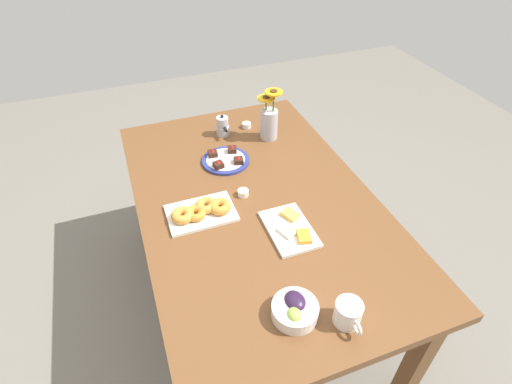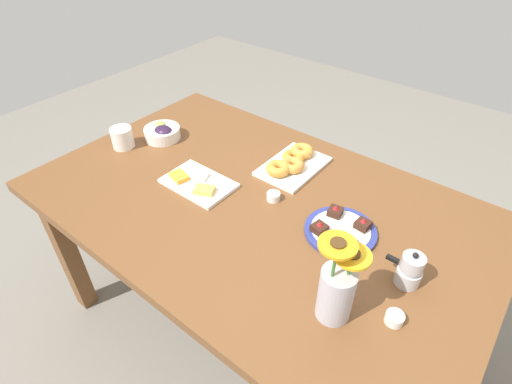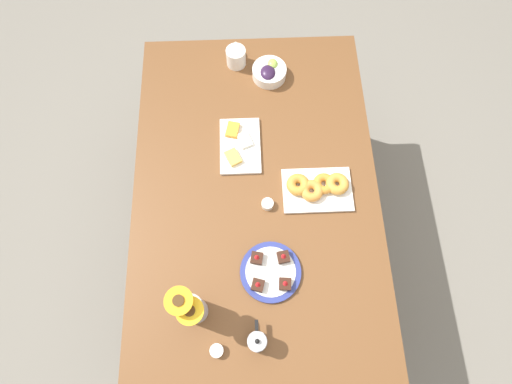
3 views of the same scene
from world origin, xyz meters
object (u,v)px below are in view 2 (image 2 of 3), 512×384
coffee_mug (122,137)px  grape_bowl (162,132)px  dessert_plate (340,230)px  jam_cup_berry (273,196)px  flower_vase (337,290)px  croissant_platter (292,163)px  moka_pot (410,271)px  dining_table (256,219)px  cheese_platter (198,183)px  jam_cup_honey (395,318)px

coffee_mug → grape_bowl: 0.17m
grape_bowl → dessert_plate: (-0.89, 0.04, -0.02)m
jam_cup_berry → dessert_plate: 0.27m
grape_bowl → flower_vase: (-1.02, 0.32, 0.07)m
grape_bowl → croissant_platter: 0.59m
dessert_plate → flower_vase: bearing=115.2°
jam_cup_berry → moka_pot: 0.52m
dining_table → flower_vase: (-0.44, 0.24, 0.18)m
croissant_platter → jam_cup_berry: bearing=106.4°
cheese_platter → flower_vase: size_ratio=0.96×
grape_bowl → jam_cup_honey: size_ratio=3.19×
coffee_mug → jam_cup_berry: bearing=-171.1°
jam_cup_honey → moka_pot: moka_pot is taller
dining_table → moka_pot: 0.57m
grape_bowl → jam_cup_berry: 0.63m
flower_vase → moka_pot: bearing=-117.0°
cheese_platter → dessert_plate: size_ratio=1.13×
jam_cup_honey → grape_bowl: bearing=-11.7°
grape_bowl → dessert_plate: size_ratio=0.66×
coffee_mug → jam_cup_honey: size_ratio=2.58×
dining_table → moka_pot: size_ratio=13.45×
jam_cup_berry → flower_vase: bearing=144.9°
coffee_mug → croissant_platter: size_ratio=0.44×
dessert_plate → flower_vase: size_ratio=0.85×
dining_table → coffee_mug: (0.66, 0.07, 0.13)m
grape_bowl → moka_pot: bearing=175.0°
jam_cup_honey → dessert_plate: (0.27, -0.20, -0.00)m
jam_cup_berry → dessert_plate: (-0.27, 0.00, -0.00)m
dessert_plate → jam_cup_honey: bearing=142.9°
flower_vase → moka_pot: flower_vase is taller
dining_table → dessert_plate: size_ratio=6.94×
dessert_plate → coffee_mug: bearing=6.4°
jam_cup_berry → moka_pot: bearing=173.2°
coffee_mug → jam_cup_honey: (-1.24, 0.09, -0.03)m
cheese_platter → moka_pot: bearing=-176.7°
dining_table → croissant_platter: size_ratio=5.71×
jam_cup_berry → dining_table: bearing=45.5°
moka_pot → dessert_plate: bearing=-13.9°
cheese_platter → flower_vase: 0.70m
cheese_platter → jam_cup_berry: cheese_platter is taller
dining_table → croissant_platter: 0.27m
dining_table → flower_vase: 0.53m
grape_bowl → moka_pot: size_ratio=1.29×
coffee_mug → jam_cup_berry: 0.71m
jam_cup_berry → dessert_plate: dessert_plate is taller
croissant_platter → dessert_plate: bearing=148.0°
jam_cup_honey → moka_pot: (0.02, -0.14, 0.03)m
jam_cup_honey → jam_cup_berry: (0.54, -0.20, 0.00)m
cheese_platter → jam_cup_honey: size_ratio=5.42×
grape_bowl → croissant_platter: (-0.56, -0.17, -0.01)m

